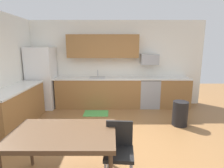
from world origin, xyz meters
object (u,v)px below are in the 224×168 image
Objects in this scene: microwave at (149,59)px; trash_bin at (179,113)px; refrigerator at (41,78)px; oven_range at (148,93)px; chair_near_table at (118,147)px; dining_table at (62,136)px.

microwave is 2.01m from trash_bin.
refrigerator is 3.36m from oven_range.
trash_bin is at bearing 50.08° from chair_near_table.
refrigerator reaches higher than trash_bin.
oven_range is at bearing 72.04° from chair_near_table.
oven_range is 1.07× the size of chair_near_table.
oven_range is 1.05m from microwave.
dining_table is 0.78m from chair_near_table.
refrigerator is 4.10m from trash_bin.
microwave is (3.33, 0.18, 0.56)m from refrigerator.
microwave is at bearing 72.53° from chair_near_table.
oven_range is at bearing 1.38° from refrigerator.
oven_range is 3.83m from dining_table.
dining_table is (1.51, -3.28, -0.23)m from refrigerator.
microwave is (0.00, 0.10, 1.04)m from oven_range.
oven_range is 3.47m from chair_near_table.
trash_bin is (1.55, 1.85, -0.20)m from chair_near_table.
dining_table is 3.02m from trash_bin.
oven_range is at bearing -90.00° from microwave.
refrigerator is at bearing 114.68° from dining_table.
microwave reaches higher than dining_table.
dining_table is (-1.82, -3.36, 0.25)m from oven_range.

